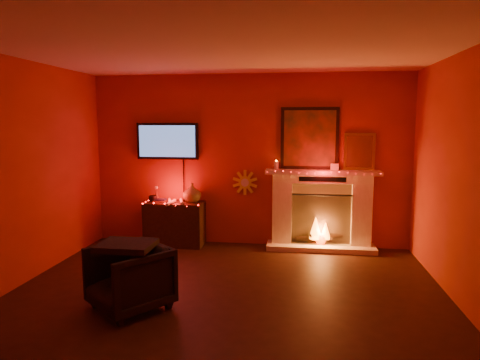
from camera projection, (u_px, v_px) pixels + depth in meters
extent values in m
plane|color=black|center=(220.00, 309.00, 4.48)|extent=(5.00, 5.00, 0.00)
plane|color=beige|center=(218.00, 44.00, 4.12)|extent=(5.00, 5.00, 0.00)
plane|color=maroon|center=(248.00, 160.00, 6.76)|extent=(5.00, 0.00, 5.00)
plane|color=maroon|center=(112.00, 260.00, 1.85)|extent=(5.00, 0.00, 5.00)
cube|color=#EFE2C9|center=(321.00, 247.00, 6.58)|extent=(1.65, 0.40, 0.08)
cube|color=#EFE2C9|center=(282.00, 212.00, 6.68)|extent=(0.30, 0.22, 0.95)
cube|color=#EFE2C9|center=(361.00, 214.00, 6.52)|extent=(0.30, 0.22, 0.95)
cube|color=#EFE2C9|center=(322.00, 178.00, 6.53)|extent=(1.50, 0.22, 0.14)
cube|color=#EFE2C9|center=(322.00, 172.00, 6.45)|extent=(1.72, 0.34, 0.06)
cube|color=#7F5E4A|center=(321.00, 212.00, 6.66)|extent=(0.90, 0.10, 0.95)
cube|color=black|center=(321.00, 220.00, 6.49)|extent=(0.90, 0.02, 0.78)
cylinder|color=black|center=(314.00, 240.00, 6.64)|extent=(0.55, 0.09, 0.09)
cylinder|color=black|center=(326.00, 236.00, 6.63)|extent=(0.51, 0.18, 0.08)
cone|color=orange|center=(316.00, 228.00, 6.61)|extent=(0.20, 0.20, 0.34)
cone|color=orange|center=(325.00, 230.00, 6.61)|extent=(0.16, 0.16, 0.26)
sphere|color=#FF3F07|center=(321.00, 239.00, 6.62)|extent=(0.18, 0.18, 0.18)
cube|color=black|center=(310.00, 138.00, 6.55)|extent=(0.88, 0.05, 0.95)
cube|color=#B24517|center=(310.00, 138.00, 6.52)|extent=(0.78, 0.01, 0.85)
cube|color=gold|center=(359.00, 151.00, 6.48)|extent=(0.46, 0.04, 0.56)
cube|color=#975F22|center=(360.00, 152.00, 6.45)|extent=(0.38, 0.01, 0.48)
cylinder|color=beige|center=(276.00, 165.00, 6.59)|extent=(0.07, 0.07, 0.12)
cube|color=beige|center=(335.00, 167.00, 6.45)|extent=(0.12, 0.01, 0.10)
cube|color=black|center=(168.00, 141.00, 6.85)|extent=(1.00, 0.06, 0.58)
cube|color=#4166A8|center=(167.00, 141.00, 6.82)|extent=(0.92, 0.01, 0.50)
cylinder|color=black|center=(184.00, 180.00, 6.91)|extent=(0.02, 0.02, 0.66)
cylinder|color=gold|center=(245.00, 182.00, 6.79)|extent=(0.20, 0.03, 0.20)
cylinder|color=beige|center=(245.00, 183.00, 6.78)|extent=(0.13, 0.01, 0.13)
cube|color=black|center=(175.00, 223.00, 6.81)|extent=(0.92, 0.46, 0.70)
imported|color=brown|center=(192.00, 193.00, 6.74)|extent=(0.29, 0.29, 0.30)
imported|color=black|center=(153.00, 199.00, 6.75)|extent=(0.13, 0.13, 0.11)
cylinder|color=beige|center=(169.00, 201.00, 6.69)|extent=(0.15, 0.38, 0.05)
cylinder|color=beige|center=(171.00, 203.00, 6.59)|extent=(0.07, 0.38, 0.05)
cylinder|color=beige|center=(182.00, 201.00, 6.70)|extent=(0.17, 0.38, 0.05)
cube|color=maroon|center=(160.00, 201.00, 6.74)|extent=(0.20, 0.14, 0.03)
cube|color=#1F2849|center=(160.00, 200.00, 6.74)|extent=(0.17, 0.12, 0.02)
imported|color=black|center=(129.00, 278.00, 4.46)|extent=(1.02, 1.02, 0.67)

